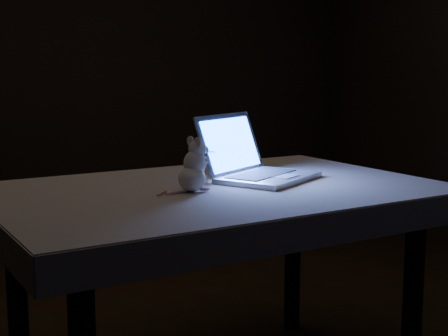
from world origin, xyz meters
name	(u,v)px	position (x,y,z in m)	size (l,w,h in m)	color
back_wall	(73,55)	(0.00, 2.50, 1.30)	(4.50, 0.04, 2.60)	black
table	(216,294)	(-0.03, -0.45, 0.39)	(1.45, 0.93, 0.78)	black
tablecloth	(227,200)	(0.02, -0.44, 0.74)	(1.56, 1.04, 0.10)	beige
laptop	(269,147)	(0.21, -0.40, 0.91)	(0.37, 0.33, 0.25)	silver
plush_mouse	(192,165)	(-0.14, -0.50, 0.88)	(0.14, 0.14, 0.19)	white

